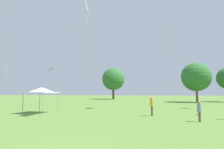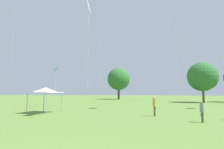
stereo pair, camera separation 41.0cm
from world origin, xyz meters
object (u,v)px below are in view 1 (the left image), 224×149
object	(u,v)px
person_standing_2	(152,104)
distant_tree_2	(113,79)
kite_1	(51,70)
kite_6	(87,9)
distant_tree_1	(196,77)
person_standing_1	(199,110)
canopy_tent	(42,90)

from	to	relation	value
person_standing_2	distant_tree_2	distance (m)	44.61
kite_1	kite_6	world-z (taller)	kite_6
kite_1	distant_tree_1	world-z (taller)	distant_tree_1
kite_6	distant_tree_2	xyz separation A→B (m)	(-8.99, 44.56, -3.04)
kite_1	person_standing_1	bearing A→B (deg)	76.12
person_standing_2	canopy_tent	bearing A→B (deg)	48.92
canopy_tent	distant_tree_1	bearing A→B (deg)	53.16
kite_1	kite_6	bearing A→B (deg)	60.19
kite_6	person_standing_1	bearing A→B (deg)	-58.52
person_standing_2	kite_6	world-z (taller)	kite_6
kite_1	distant_tree_2	xyz separation A→B (m)	(3.38, 31.78, 0.68)
person_standing_1	distant_tree_2	distance (m)	48.31
canopy_tent	kite_1	distance (m)	13.02
kite_1	kite_6	xyz separation A→B (m)	(12.37, -12.78, 3.72)
canopy_tent	person_standing_2	bearing A→B (deg)	3.84
distant_tree_2	distant_tree_1	bearing A→B (deg)	-31.24
person_standing_1	distant_tree_1	size ratio (longest dim) A/B	0.16
kite_1	distant_tree_2	world-z (taller)	distant_tree_2
kite_6	distant_tree_1	bearing A→B (deg)	3.48
person_standing_2	distant_tree_2	bearing A→B (deg)	-25.56
person_standing_1	distant_tree_1	xyz separation A→B (m)	(5.60, 29.81, 5.03)
kite_6	distant_tree_1	size ratio (longest dim) A/B	1.17
kite_6	distant_tree_1	distance (m)	33.82
person_standing_2	distant_tree_1	distance (m)	29.16
canopy_tent	kite_6	xyz separation A→B (m)	(6.09, -2.05, 7.59)
person_standing_2	kite_1	world-z (taller)	kite_1
canopy_tent	distant_tree_2	size ratio (longest dim) A/B	0.27
canopy_tent	distant_tree_1	world-z (taller)	distant_tree_1
distant_tree_1	distant_tree_2	bearing A→B (deg)	148.76
person_standing_1	distant_tree_1	bearing A→B (deg)	-61.65
canopy_tent	kite_6	world-z (taller)	kite_6
kite_6	distant_tree_2	bearing A→B (deg)	41.24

